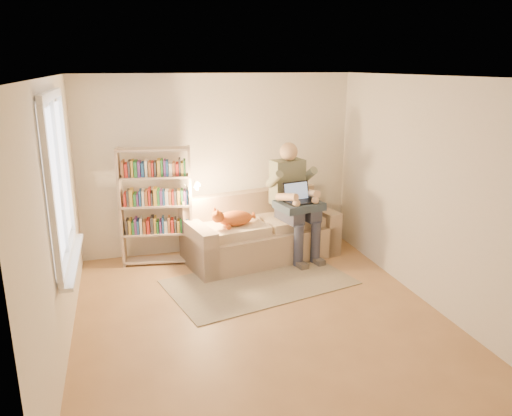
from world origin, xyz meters
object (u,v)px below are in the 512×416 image
object	(u,v)px
sofa	(260,235)
person	(293,195)
laptop	(304,196)
cat	(231,219)
bookshelf	(156,201)

from	to	relation	value
sofa	person	bearing A→B (deg)	-19.74
sofa	laptop	xyz separation A→B (m)	(0.59, -0.21, 0.59)
cat	bookshelf	distance (m)	1.06
sofa	person	distance (m)	0.76
bookshelf	cat	bearing A→B (deg)	-14.66
person	cat	xyz separation A→B (m)	(-0.96, -0.18, -0.22)
sofa	person	world-z (taller)	person
cat	sofa	bearing A→B (deg)	14.77
laptop	bookshelf	bearing A→B (deg)	157.82
laptop	bookshelf	world-z (taller)	bookshelf
cat	laptop	bearing A→B (deg)	-10.23
person	cat	world-z (taller)	person
laptop	bookshelf	distance (m)	2.06
person	cat	size ratio (longest dim) A/B	2.38
sofa	cat	xyz separation A→B (m)	(-0.48, -0.24, 0.36)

